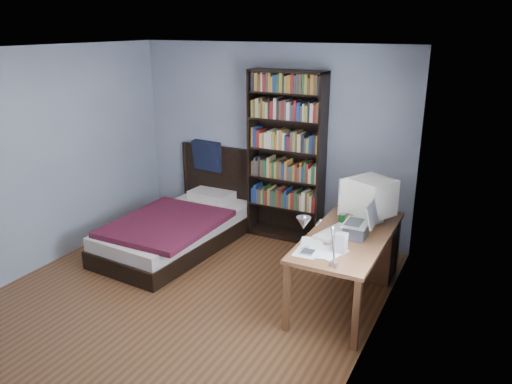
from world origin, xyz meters
TOP-DOWN VIEW (x-y plane):
  - room at (0.03, -0.00)m, footprint 4.20×4.24m
  - desk at (1.51, 1.22)m, footprint 0.75×1.69m
  - crt_monitor at (1.58, 1.17)m, footprint 0.57×0.52m
  - laptop at (1.60, 0.69)m, footprint 0.30×0.31m
  - desk_lamp at (1.48, -0.35)m, footprint 0.22×0.50m
  - keyboard at (1.37, 0.66)m, footprint 0.30×0.50m
  - speaker at (1.56, 0.29)m, footprint 0.10×0.10m
  - soda_can at (1.37, 0.94)m, footprint 0.07×0.07m
  - mouse at (1.51, 0.99)m, footprint 0.07×0.12m
  - phone_silver at (1.25, 0.49)m, footprint 0.08×0.11m
  - phone_grey at (1.25, 0.22)m, footprint 0.07×0.09m
  - external_drive at (1.30, 0.14)m, footprint 0.11×0.11m
  - bookshelf at (0.29, 1.94)m, footprint 0.98×0.30m
  - bed at (-0.80, 1.12)m, footprint 1.25×2.25m

SIDE VIEW (x-z plane):
  - bed at x=-0.80m, z-range -0.33..0.83m
  - desk at x=1.51m, z-range 0.05..0.78m
  - phone_grey at x=1.25m, z-range 0.73..0.75m
  - phone_silver at x=1.25m, z-range 0.73..0.75m
  - external_drive at x=1.30m, z-range 0.73..0.75m
  - keyboard at x=1.37m, z-range 0.72..0.77m
  - mouse at x=1.51m, z-range 0.73..0.77m
  - soda_can at x=1.37m, z-range 0.73..0.85m
  - speaker at x=1.56m, z-range 0.73..0.92m
  - laptop at x=1.60m, z-range 0.65..1.02m
  - crt_monitor at x=1.58m, z-range 0.76..1.24m
  - bookshelf at x=0.29m, z-range 0.01..2.19m
  - desk_lamp at x=1.48m, z-range 0.91..1.50m
  - room at x=0.03m, z-range 0.00..2.50m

